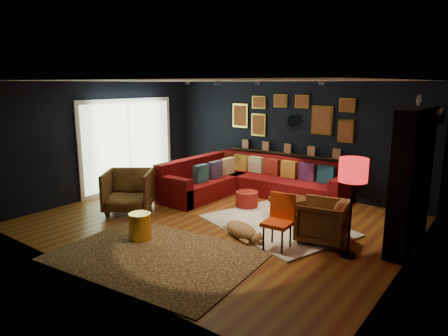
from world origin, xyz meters
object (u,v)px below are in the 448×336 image
Objects in this scene: pouf at (247,199)px; orange_chair at (280,217)px; sectional at (245,182)px; coffee_table at (289,202)px; floor_lamp at (353,175)px; armchair_left at (128,189)px; gold_stool at (140,227)px; armchair_right at (322,219)px; dog at (241,227)px.

pouf is 2.18m from orange_chair.
orange_chair is (2.14, -2.23, 0.20)m from sectional.
coffee_table is at bearing -8.22° from pouf.
floor_lamp reaches higher than orange_chair.
orange_chair is at bearing -33.83° from armchair_left.
floor_lamp reaches higher than sectional.
floor_lamp is (0.97, 0.38, 0.74)m from orange_chair.
coffee_table is at bearing 107.61° from orange_chair.
sectional is 3.66× the size of armchair_left.
sectional is at bearing 150.14° from coffee_table.
gold_stool is at bearing -70.26° from armchair_left.
floor_lamp is (4.34, 0.55, 0.79)m from armchair_left.
armchair_left is at bearing -137.60° from pouf.
coffee_table is 3.21m from armchair_left.
armchair_left is 3.88m from armchair_right.
coffee_table is 2.81m from gold_stool.
sectional is at bearing 144.13° from dog.
armchair_left is 0.89× the size of dog.
armchair_right is 1.33m from dog.
pouf is at bearing 79.96° from gold_stool.
floor_lamp reaches higher than dog.
floor_lamp is at bearing -29.58° from armchair_left.
sectional is 3.30m from gold_stool.
armchair_left is at bearing 178.64° from orange_chair.
orange_chair is at bearing 27.66° from gold_stool.
orange_chair is at bearing 20.04° from dog.
sectional is 4.42× the size of armchair_right.
pouf is 2.16m from armchair_right.
sectional is 0.97m from pouf.
pouf is at bearing -54.11° from sectional.
pouf is (0.56, -0.77, -0.13)m from sectional.
floor_lamp is (0.55, -0.28, 0.87)m from armchair_right.
pouf is 0.61× the size of armchair_right.
gold_stool is (-2.45, -1.72, -0.16)m from armchair_right.
armchair_right is (2.00, -0.80, 0.20)m from pouf.
pouf is 1.03× the size of gold_stool.
sectional is 3.10m from orange_chair.
orange_chair is (0.53, -1.31, 0.16)m from coffee_table.
armchair_left is at bearing -87.85° from armchair_right.
orange_chair is at bearing -68.07° from coffee_table.
floor_lamp is (3.00, 1.44, 1.03)m from gold_stool.
floor_lamp is (3.11, -1.86, 0.94)m from sectional.
floor_lamp is at bearing -23.00° from pouf.
gold_stool reaches higher than dog.
armchair_left reaches higher than orange_chair.
armchair_right is 1.07m from floor_lamp.
dog is at bearing 39.93° from gold_stool.
coffee_table is at bearing 148.16° from floor_lamp.
orange_chair reaches higher than pouf.
orange_chair is (3.37, 0.17, 0.05)m from armchair_left.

